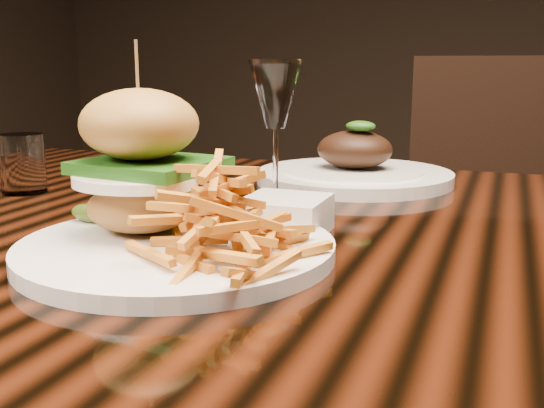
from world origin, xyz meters
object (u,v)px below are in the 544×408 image
(burger_plate, at_px, (173,200))
(wine_glass, at_px, (276,99))
(chair_far, at_px, (505,232))
(dining_table, at_px, (348,292))
(far_dish, at_px, (354,171))

(burger_plate, height_order, wine_glass, burger_plate)
(chair_far, bearing_deg, wine_glass, -117.89)
(dining_table, xyz_separation_m, far_dish, (-0.06, 0.27, 0.09))
(dining_table, distance_m, far_dish, 0.29)
(far_dish, xyz_separation_m, chair_far, (0.23, 0.62, -0.23))
(dining_table, distance_m, wine_glass, 0.25)
(wine_glass, distance_m, chair_far, 0.93)
(dining_table, relative_size, chair_far, 1.68)
(dining_table, distance_m, burger_plate, 0.25)
(burger_plate, bearing_deg, wine_glass, 107.00)
(burger_plate, relative_size, chair_far, 0.31)
(dining_table, bearing_deg, chair_far, 79.39)
(wine_glass, xyz_separation_m, chair_far, (0.28, 0.81, -0.35))
(burger_plate, bearing_deg, dining_table, 71.95)
(dining_table, relative_size, burger_plate, 5.39)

